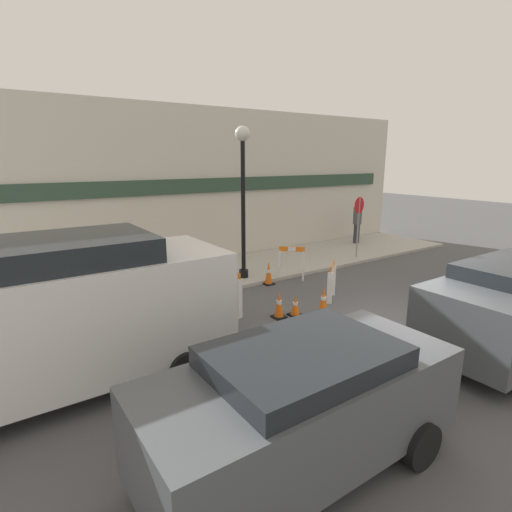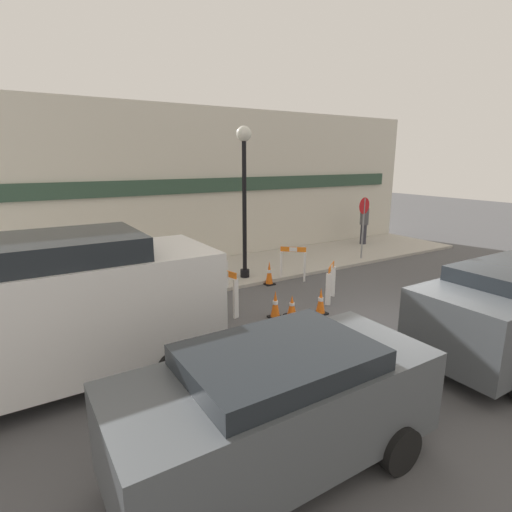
% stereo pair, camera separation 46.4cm
% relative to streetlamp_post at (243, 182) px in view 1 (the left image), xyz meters
% --- Properties ---
extents(ground_plane, '(60.00, 60.00, 0.00)m').
position_rel_streetlamp_post_xyz_m(ground_plane, '(0.94, -5.19, -3.05)').
color(ground_plane, '#4C4C4F').
extents(sidewalk_slab, '(18.00, 3.40, 0.10)m').
position_rel_streetlamp_post_xyz_m(sidewalk_slab, '(0.94, 1.01, -3.00)').
color(sidewalk_slab, '#ADA89E').
rests_on(sidewalk_slab, ground_plane).
extents(storefront_facade, '(18.00, 0.22, 5.50)m').
position_rel_streetlamp_post_xyz_m(storefront_facade, '(0.94, 2.78, -0.30)').
color(storefront_facade, beige).
rests_on(storefront_facade, ground_plane).
extents(streetlamp_post, '(0.44, 0.44, 4.55)m').
position_rel_streetlamp_post_xyz_m(streetlamp_post, '(0.00, 0.00, 0.00)').
color(streetlamp_post, black).
rests_on(streetlamp_post, sidewalk_slab).
extents(stop_sign, '(0.60, 0.12, 2.26)m').
position_rel_streetlamp_post_xyz_m(stop_sign, '(4.93, -0.20, -1.44)').
color(stop_sign, gray).
rests_on(stop_sign, sidewalk_slab).
extents(barricade_0, '(0.69, 0.59, 1.01)m').
position_rel_streetlamp_post_xyz_m(barricade_0, '(1.01, -2.83, -2.52)').
color(barricade_0, white).
rests_on(barricade_0, ground_plane).
extents(barricade_1, '(0.68, 0.62, 1.08)m').
position_rel_streetlamp_post_xyz_m(barricade_1, '(1.24, -0.84, -2.48)').
color(barricade_1, white).
rests_on(barricade_1, ground_plane).
extents(barricade_2, '(0.78, 0.64, 1.05)m').
position_rel_streetlamp_post_xyz_m(barricade_2, '(-1.31, -0.84, -2.49)').
color(barricade_2, white).
rests_on(barricade_2, ground_plane).
extents(barricade_3, '(0.31, 0.76, 1.13)m').
position_rel_streetlamp_post_xyz_m(barricade_3, '(-1.83, -2.21, -2.46)').
color(barricade_3, white).
rests_on(barricade_3, ground_plane).
extents(traffic_cone_0, '(0.30, 0.30, 0.47)m').
position_rel_streetlamp_post_xyz_m(traffic_cone_0, '(-2.25, -1.63, -2.83)').
color(traffic_cone_0, black).
rests_on(traffic_cone_0, ground_plane).
extents(traffic_cone_1, '(0.30, 0.30, 0.53)m').
position_rel_streetlamp_post_xyz_m(traffic_cone_1, '(-0.54, -3.17, -2.80)').
color(traffic_cone_1, black).
rests_on(traffic_cone_1, ground_plane).
extents(traffic_cone_2, '(0.30, 0.30, 0.67)m').
position_rel_streetlamp_post_xyz_m(traffic_cone_2, '(0.15, -3.43, -2.73)').
color(traffic_cone_2, black).
rests_on(traffic_cone_2, ground_plane).
extents(traffic_cone_3, '(0.30, 0.30, 0.73)m').
position_rel_streetlamp_post_xyz_m(traffic_cone_3, '(0.39, -0.79, -2.70)').
color(traffic_cone_3, black).
rests_on(traffic_cone_3, ground_plane).
extents(traffic_cone_4, '(0.30, 0.30, 0.68)m').
position_rel_streetlamp_post_xyz_m(traffic_cone_4, '(-0.94, -3.05, -2.72)').
color(traffic_cone_4, black).
rests_on(traffic_cone_4, ground_plane).
extents(person_worker, '(0.44, 0.44, 1.78)m').
position_rel_streetlamp_post_xyz_m(person_worker, '(-2.45, -2.88, -2.09)').
color(person_worker, '#33333D').
rests_on(person_worker, ground_plane).
extents(person_pedestrian, '(0.43, 0.43, 1.77)m').
position_rel_streetlamp_post_xyz_m(person_pedestrian, '(6.92, 1.61, -2.01)').
color(person_pedestrian, '#33333D').
rests_on(person_pedestrian, sidewalk_slab).
extents(parked_car_0, '(3.96, 1.85, 1.62)m').
position_rel_streetlamp_post_xyz_m(parked_car_0, '(-3.64, -7.00, -2.13)').
color(parked_car_0, '#4C5156').
rests_on(parked_car_0, ground_plane).
extents(work_van, '(5.48, 2.24, 2.54)m').
position_rel_streetlamp_post_xyz_m(work_van, '(-5.73, -3.47, -1.68)').
color(work_van, white).
rests_on(work_van, ground_plane).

